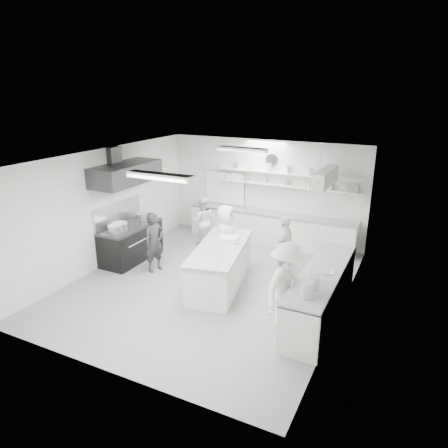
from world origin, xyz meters
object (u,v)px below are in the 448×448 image
at_px(stove, 131,243).
at_px(cook_stove, 154,242).
at_px(right_counter, 321,294).
at_px(prep_island, 220,267).
at_px(back_counter, 270,228).
at_px(cook_back, 203,221).

xyz_separation_m(stove, cook_stove, (0.99, -0.30, 0.31)).
distance_m(right_counter, prep_island, 2.44).
xyz_separation_m(right_counter, cook_stove, (-4.26, 0.30, 0.29)).
height_order(back_counter, prep_island, prep_island).
xyz_separation_m(back_counter, cook_back, (-1.74, -0.93, 0.25)).
bearing_deg(cook_stove, stove, 90.18).
bearing_deg(cook_back, right_counter, 119.89).
bearing_deg(back_counter, cook_stove, -121.68).
bearing_deg(right_counter, cook_stove, 175.97).
height_order(back_counter, right_counter, right_counter).
xyz_separation_m(back_counter, prep_island, (-0.07, -3.11, 0.00)).
height_order(prep_island, cook_back, cook_back).
bearing_deg(back_counter, cook_back, -151.71).
distance_m(back_counter, right_counter, 4.13).
bearing_deg(right_counter, prep_island, 173.08).
bearing_deg(stove, prep_island, -6.18).
xyz_separation_m(back_counter, right_counter, (2.35, -3.40, 0.01)).
relative_size(back_counter, cook_back, 3.51).
bearing_deg(back_counter, stove, -136.01).
distance_m(stove, cook_stove, 1.08).
bearing_deg(cook_stove, cook_back, 12.40).
height_order(stove, prep_island, prep_island).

